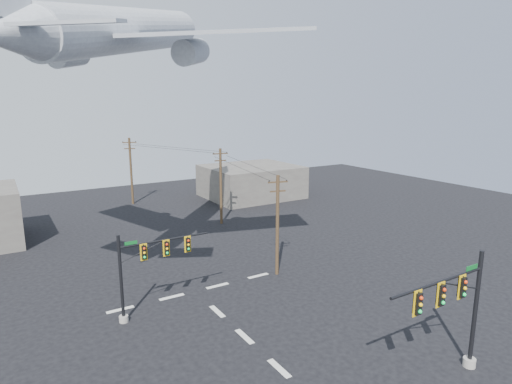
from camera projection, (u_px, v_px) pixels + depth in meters
ground at (279, 368)px, 24.62m from camera, size 120.00×120.00×0.00m
lane_markings at (235, 327)px, 29.07m from camera, size 14.00×21.20×0.01m
signal_mast_near at (457, 311)px, 23.01m from camera, size 7.50×0.78×7.07m
signal_mast_far at (145, 269)px, 29.90m from camera, size 6.83×0.70×6.33m
utility_pole_a at (277, 223)px, 37.15m from camera, size 1.77×0.55×8.95m
utility_pole_b at (221, 185)px, 52.91m from camera, size 1.92×0.38×9.48m
utility_pole_c at (131, 170)px, 63.24m from camera, size 1.96×0.78×9.88m
power_lines at (202, 156)px, 50.83m from camera, size 8.32×33.49×0.46m
airliner at (128, 32)px, 33.21m from camera, size 25.06×25.64×8.14m
building_right at (251, 181)px, 68.71m from camera, size 14.00×12.00×5.00m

